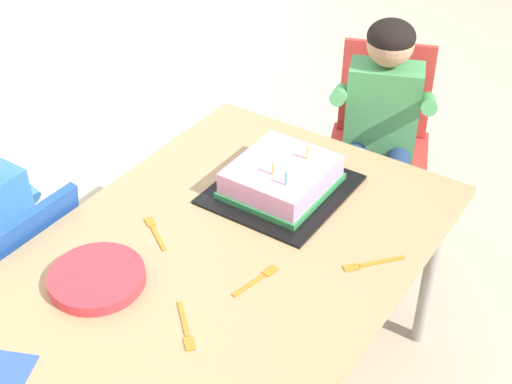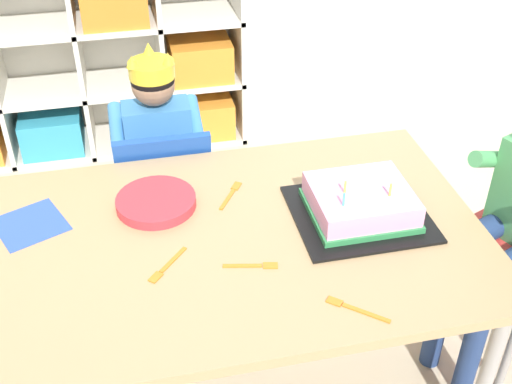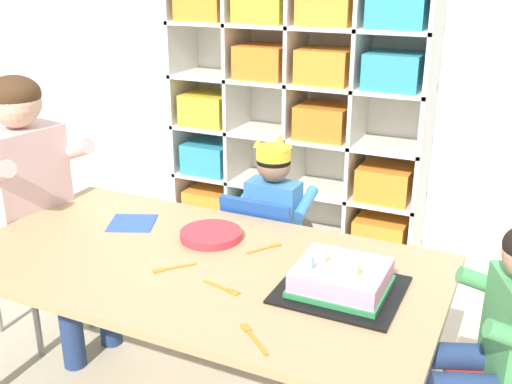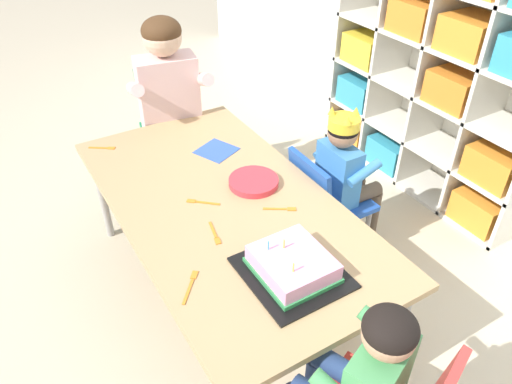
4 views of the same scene
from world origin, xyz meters
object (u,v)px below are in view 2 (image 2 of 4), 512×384
(classroom_chair_blue, at_px, (163,188))
(child_with_crown, at_px, (157,134))
(activity_table, at_px, (182,255))
(fork_near_child_seat, at_px, (354,308))
(fork_beside_plate_stack, at_px, (231,194))
(fork_scattered_mid_table, at_px, (254,266))
(birthday_cake_on_tray, at_px, (360,204))
(fork_by_napkin, at_px, (166,267))
(paper_plate_stack, at_px, (156,202))

(classroom_chair_blue, bearing_deg, child_with_crown, -89.95)
(activity_table, distance_m, child_with_crown, 0.64)
(fork_near_child_seat, height_order, fork_beside_plate_stack, same)
(activity_table, distance_m, fork_scattered_mid_table, 0.20)
(activity_table, xyz_separation_m, fork_near_child_seat, (0.34, -0.30, 0.04))
(birthday_cake_on_tray, height_order, fork_scattered_mid_table, birthday_cake_on_tray)
(fork_scattered_mid_table, bearing_deg, classroom_chair_blue, -64.03)
(classroom_chair_blue, distance_m, child_with_crown, 0.18)
(fork_scattered_mid_table, xyz_separation_m, fork_beside_plate_stack, (0.00, 0.30, 0.00))
(birthday_cake_on_tray, bearing_deg, fork_by_napkin, -169.70)
(child_with_crown, height_order, fork_near_child_seat, child_with_crown)
(fork_scattered_mid_table, height_order, fork_beside_plate_stack, same)
(classroom_chair_blue, xyz_separation_m, paper_plate_stack, (-0.04, -0.36, 0.21))
(birthday_cake_on_tray, relative_size, paper_plate_stack, 1.63)
(paper_plate_stack, xyz_separation_m, fork_near_child_seat, (0.38, -0.47, -0.01))
(paper_plate_stack, distance_m, fork_near_child_seat, 0.61)
(fork_scattered_mid_table, bearing_deg, activity_table, -25.35)
(classroom_chair_blue, relative_size, birthday_cake_on_tray, 1.76)
(activity_table, bearing_deg, fork_beside_plate_stack, 47.62)
(fork_near_child_seat, bearing_deg, fork_by_napkin, -169.52)
(classroom_chair_blue, relative_size, paper_plate_stack, 2.87)
(activity_table, height_order, paper_plate_stack, paper_plate_stack)
(fork_near_child_seat, bearing_deg, birthday_cake_on_tray, 108.78)
(activity_table, distance_m, fork_beside_plate_stack, 0.24)
(activity_table, height_order, fork_by_napkin, fork_by_napkin)
(fork_scattered_mid_table, height_order, fork_by_napkin, same)
(activity_table, xyz_separation_m, child_with_crown, (-0.00, 0.63, -0.02))
(birthday_cake_on_tray, relative_size, fork_beside_plate_stack, 2.88)
(fork_beside_plate_stack, bearing_deg, classroom_chair_blue, -122.85)
(classroom_chair_blue, bearing_deg, paper_plate_stack, 84.17)
(child_with_crown, relative_size, fork_beside_plate_stack, 6.74)
(fork_by_napkin, bearing_deg, paper_plate_stack, 41.67)
(activity_table, distance_m, classroom_chair_blue, 0.55)
(activity_table, bearing_deg, paper_plate_stack, 104.69)
(birthday_cake_on_tray, height_order, fork_by_napkin, birthday_cake_on_tray)
(activity_table, height_order, birthday_cake_on_tray, birthday_cake_on_tray)
(birthday_cake_on_tray, height_order, fork_beside_plate_stack, birthday_cake_on_tray)
(paper_plate_stack, bearing_deg, birthday_cake_on_tray, -16.66)
(activity_table, xyz_separation_m, classroom_chair_blue, (-0.00, 0.53, -0.16))
(child_with_crown, bearing_deg, fork_near_child_seat, 110.55)
(birthday_cake_on_tray, bearing_deg, fork_near_child_seat, -111.83)
(child_with_crown, xyz_separation_m, fork_beside_plate_stack, (0.16, -0.46, 0.06))
(child_with_crown, distance_m, fork_near_child_seat, 1.00)
(paper_plate_stack, height_order, fork_beside_plate_stack, paper_plate_stack)
(fork_scattered_mid_table, bearing_deg, fork_near_child_seat, 146.86)
(classroom_chair_blue, xyz_separation_m, child_with_crown, (0.00, 0.11, 0.14))
(activity_table, xyz_separation_m, fork_scattered_mid_table, (0.16, -0.12, 0.04))
(classroom_chair_blue, relative_size, fork_scattered_mid_table, 4.65)
(paper_plate_stack, bearing_deg, fork_scattered_mid_table, -54.80)
(classroom_chair_blue, relative_size, fork_beside_plate_stack, 5.08)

